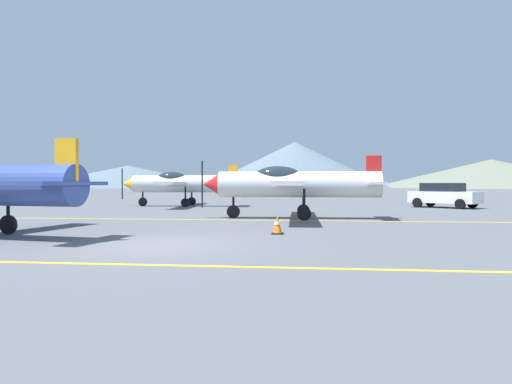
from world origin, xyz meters
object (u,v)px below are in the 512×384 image
object	(u,v)px
airplane_far	(181,183)
car_sedan	(444,195)
airplane_mid	(292,183)
traffic_cone_front	(277,225)

from	to	relation	value
airplane_far	car_sedan	xyz separation A→B (m)	(17.59, -0.02, -0.76)
airplane_mid	car_sedan	xyz separation A→B (m)	(9.48, 10.55, -0.76)
car_sedan	airplane_mid	bearing A→B (deg)	-131.95
airplane_mid	airplane_far	distance (m)	13.32
car_sedan	traffic_cone_front	distance (m)	19.71
airplane_mid	car_sedan	world-z (taller)	airplane_mid
car_sedan	airplane_far	bearing A→B (deg)	179.92
traffic_cone_front	airplane_mid	bearing A→B (deg)	88.28
airplane_mid	car_sedan	distance (m)	14.20
airplane_mid	traffic_cone_front	bearing A→B (deg)	-91.72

